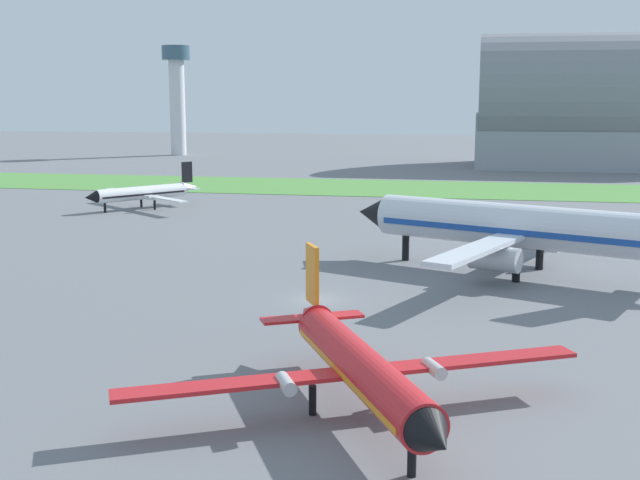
# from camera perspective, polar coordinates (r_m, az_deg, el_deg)

# --- Properties ---
(ground_plane) EXTENTS (600.00, 600.00, 0.00)m
(ground_plane) POSITION_cam_1_polar(r_m,az_deg,el_deg) (68.26, -0.23, -4.20)
(ground_plane) COLOR slate
(grass_taxiway_strip) EXTENTS (360.00, 28.00, 0.08)m
(grass_taxiway_strip) POSITION_cam_1_polar(r_m,az_deg,el_deg) (151.30, 6.03, 3.63)
(grass_taxiway_strip) COLOR #549342
(grass_taxiway_strip) RESTS_ON ground_plane
(airplane_foreground_turboprop) EXTENTS (23.50, 20.45, 7.68)m
(airplane_foreground_turboprop) POSITION_cam_1_polar(r_m,az_deg,el_deg) (43.50, 2.68, -8.72)
(airplane_foreground_turboprop) COLOR red
(airplane_foreground_turboprop) RESTS_ON ground_plane
(airplane_midfield_jet) EXTENTS (33.96, 34.17, 12.72)m
(airplane_midfield_jet) POSITION_cam_1_polar(r_m,az_deg,el_deg) (79.39, 13.73, 0.90)
(airplane_midfield_jet) COLOR silver
(airplane_midfield_jet) RESTS_ON ground_plane
(airplane_taxiing_turboprop) EXTENTS (18.61, 16.53, 6.70)m
(airplane_taxiing_turboprop) POSITION_cam_1_polar(r_m,az_deg,el_deg) (125.89, -12.26, 3.27)
(airplane_taxiing_turboprop) COLOR white
(airplane_taxiing_turboprop) RESTS_ON ground_plane
(hangar_distant) EXTENTS (54.16, 32.20, 32.20)m
(hangar_distant) POSITION_cam_1_polar(r_m,az_deg,el_deg) (205.82, 18.55, 8.50)
(hangar_distant) COLOR #9399A3
(hangar_distant) RESTS_ON ground_plane
(control_tower) EXTENTS (8.00, 8.00, 31.03)m
(control_tower) POSITION_cam_1_polar(r_m,az_deg,el_deg) (240.10, -10.01, 10.33)
(control_tower) COLOR silver
(control_tower) RESTS_ON ground_plane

